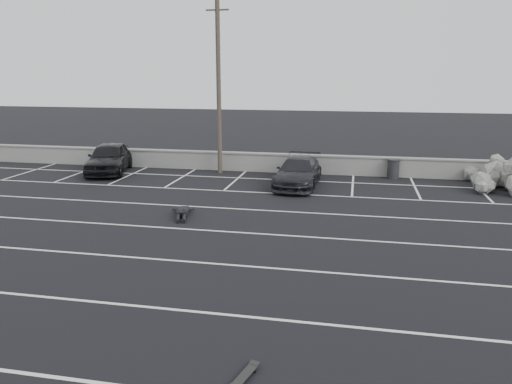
% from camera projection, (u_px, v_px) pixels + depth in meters
% --- Properties ---
extents(ground, '(120.00, 120.00, 0.00)m').
position_uv_depth(ground, '(209.00, 263.00, 14.71)').
color(ground, black).
rests_on(ground, ground).
extents(seawall, '(50.00, 0.45, 1.06)m').
position_uv_depth(seawall, '(281.00, 163.00, 27.92)').
color(seawall, gray).
rests_on(seawall, ground).
extents(stall_lines, '(36.00, 20.05, 0.01)m').
position_uv_depth(stall_lines, '(241.00, 221.00, 18.92)').
color(stall_lines, silver).
rests_on(stall_lines, ground).
extents(car_left, '(3.25, 5.28, 1.68)m').
position_uv_depth(car_left, '(109.00, 158.00, 27.76)').
color(car_left, black).
rests_on(car_left, ground).
extents(car_right, '(2.13, 4.89, 1.40)m').
position_uv_depth(car_right, '(298.00, 172.00, 24.53)').
color(car_right, black).
rests_on(car_right, ground).
extents(utility_pole, '(1.23, 0.25, 9.25)m').
position_uv_depth(utility_pole, '(219.00, 87.00, 26.83)').
color(utility_pole, '#4C4238').
rests_on(utility_pole, ground).
extents(trash_bin, '(0.78, 0.78, 1.03)m').
position_uv_depth(trash_bin, '(393.00, 169.00, 26.32)').
color(trash_bin, '#252527').
rests_on(trash_bin, ground).
extents(person, '(2.17, 2.85, 0.47)m').
position_uv_depth(person, '(183.00, 209.00, 19.71)').
color(person, black).
rests_on(person, ground).
extents(skateboard, '(0.37, 0.74, 0.09)m').
position_uv_depth(skateboard, '(245.00, 375.00, 9.18)').
color(skateboard, black).
rests_on(skateboard, ground).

